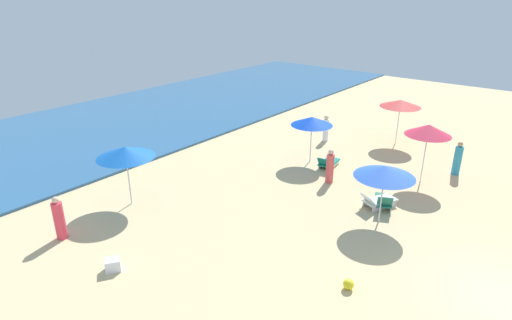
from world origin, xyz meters
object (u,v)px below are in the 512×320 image
object	(u,v)px
beachgoer_3	(458,159)
beach_ball_1	(349,284)
umbrella_4	(400,103)
beachgoer_4	(59,219)
lounge_chair_1_1	(384,201)
umbrella_2	(428,130)
cooler_box_0	(113,265)
umbrella_1	(385,172)
lounge_chair_1_0	(378,201)
umbrella_0	(312,121)
umbrella_3	(125,152)
lounge_chair_0_0	(328,163)
beachgoer_0	(326,129)
beachgoer_1	(330,167)

from	to	relation	value
beachgoer_3	beach_ball_1	distance (m)	10.80
umbrella_4	beachgoer_4	world-z (taller)	umbrella_4
lounge_chair_1_1	umbrella_2	size ratio (longest dim) A/B	0.55
lounge_chair_1_1	cooler_box_0	xyz separation A→B (m)	(-9.30, 4.97, -0.06)
umbrella_1	lounge_chair_1_0	world-z (taller)	umbrella_1
umbrella_0	lounge_chair_1_1	bearing A→B (deg)	-115.09
umbrella_1	beachgoer_3	bearing A→B (deg)	-8.76
umbrella_1	cooler_box_0	world-z (taller)	umbrella_1
umbrella_4	beach_ball_1	distance (m)	13.88
lounge_chair_1_1	umbrella_3	xyz separation A→B (m)	(-6.22, 8.25, 2.02)
beachgoer_3	cooler_box_0	size ratio (longest dim) A/B	3.53
umbrella_0	lounge_chair_0_0	xyz separation A→B (m)	(-0.05, -1.08, -1.94)
beachgoer_0	lounge_chair_1_1	bearing A→B (deg)	168.31
umbrella_0	cooler_box_0	bearing A→B (deg)	179.80
beach_ball_1	beachgoer_4	bearing A→B (deg)	112.64
cooler_box_0	lounge_chair_0_0	bearing A→B (deg)	-152.89
umbrella_1	cooler_box_0	size ratio (longest dim) A/B	4.94
umbrella_1	beach_ball_1	distance (m)	4.76
umbrella_0	lounge_chair_0_0	size ratio (longest dim) A/B	1.57
lounge_chair_1_1	umbrella_1	bearing A→B (deg)	79.74
lounge_chair_1_0	cooler_box_0	size ratio (longest dim) A/B	3.52
umbrella_0	lounge_chair_1_0	world-z (taller)	umbrella_0
beachgoer_1	umbrella_3	bearing A→B (deg)	-127.52
lounge_chair_1_1	beachgoer_0	xyz separation A→B (m)	(5.59, 5.93, 0.47)
lounge_chair_1_0	umbrella_4	distance (m)	8.43
beachgoer_3	umbrella_1	bearing A→B (deg)	72.77
beachgoer_4	cooler_box_0	xyz separation A→B (m)	(0.04, -3.04, -0.56)
lounge_chair_0_0	umbrella_0	bearing A→B (deg)	-8.96
umbrella_3	cooler_box_0	bearing A→B (deg)	-133.17
umbrella_0	umbrella_4	world-z (taller)	umbrella_4
beach_ball_1	beachgoer_0	bearing A→B (deg)	33.00
umbrella_1	beach_ball_1	size ratio (longest dim) A/B	7.02
lounge_chair_1_0	lounge_chair_1_1	xyz separation A→B (m)	(0.12, -0.19, -0.01)
beachgoer_4	beach_ball_1	bearing A→B (deg)	-72.08
umbrella_1	beachgoer_0	distance (m)	9.36
umbrella_0	umbrella_3	bearing A→B (deg)	158.68
umbrella_3	beachgoer_3	size ratio (longest dim) A/B	1.53
umbrella_3	umbrella_2	bearing A→B (deg)	-41.86
beach_ball_1	lounge_chair_1_1	bearing A→B (deg)	12.88
umbrella_2	beachgoer_1	world-z (taller)	umbrella_2
lounge_chair_1_0	beachgoer_3	world-z (taller)	beachgoer_3
lounge_chair_0_0	beachgoer_4	size ratio (longest dim) A/B	0.93
umbrella_1	beachgoer_0	world-z (taller)	umbrella_1
umbrella_3	beachgoer_4	distance (m)	3.48
umbrella_0	beachgoer_3	xyz separation A→B (m)	(3.00, -6.28, -1.41)
lounge_chair_1_1	beach_ball_1	size ratio (longest dim) A/B	4.59
umbrella_1	umbrella_3	world-z (taller)	umbrella_3
beachgoer_3	umbrella_4	bearing A→B (deg)	-40.01
lounge_chair_1_0	beachgoer_3	bearing A→B (deg)	-80.54
umbrella_3	beachgoer_3	bearing A→B (deg)	-39.81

